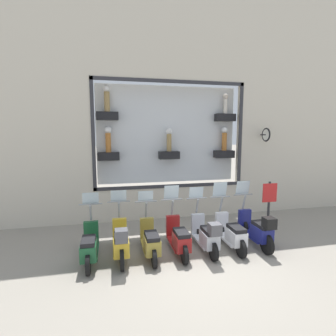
{
  "coord_description": "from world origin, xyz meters",
  "views": [
    {
      "loc": [
        -5.72,
        2.13,
        3.11
      ],
      "look_at": [
        1.98,
        0.43,
        2.06
      ],
      "focal_mm": 28.0,
      "sensor_mm": 36.0,
      "label": 1
    }
  ],
  "objects_px": {
    "scooter_navy_0": "(257,229)",
    "scooter_silver_2": "(206,235)",
    "scooter_red_3": "(179,238)",
    "shop_sign_post": "(269,208)",
    "scooter_yellow_5": "(121,242)",
    "scooter_green_6": "(90,246)",
    "scooter_olive_4": "(150,241)",
    "scooter_white_1": "(231,233)"
  },
  "relations": [
    {
      "from": "scooter_green_6",
      "to": "scooter_red_3",
      "type": "bearing_deg",
      "value": -89.91
    },
    {
      "from": "scooter_red_3",
      "to": "scooter_olive_4",
      "type": "distance_m",
      "value": 0.74
    },
    {
      "from": "scooter_navy_0",
      "to": "scooter_red_3",
      "type": "relative_size",
      "value": 1.01
    },
    {
      "from": "scooter_navy_0",
      "to": "scooter_green_6",
      "type": "bearing_deg",
      "value": 89.36
    },
    {
      "from": "scooter_red_3",
      "to": "scooter_green_6",
      "type": "xyz_separation_m",
      "value": [
        -0.0,
        2.21,
        -0.01
      ]
    },
    {
      "from": "shop_sign_post",
      "to": "scooter_red_3",
      "type": "bearing_deg",
      "value": 98.06
    },
    {
      "from": "scooter_silver_2",
      "to": "scooter_green_6",
      "type": "distance_m",
      "value": 2.95
    },
    {
      "from": "scooter_white_1",
      "to": "scooter_silver_2",
      "type": "bearing_deg",
      "value": 95.19
    },
    {
      "from": "scooter_red_3",
      "to": "scooter_yellow_5",
      "type": "height_order",
      "value": "scooter_red_3"
    },
    {
      "from": "scooter_navy_0",
      "to": "scooter_red_3",
      "type": "bearing_deg",
      "value": 88.64
    },
    {
      "from": "scooter_white_1",
      "to": "scooter_green_6",
      "type": "distance_m",
      "value": 3.69
    },
    {
      "from": "scooter_olive_4",
      "to": "scooter_navy_0",
      "type": "bearing_deg",
      "value": -90.9
    },
    {
      "from": "scooter_red_3",
      "to": "scooter_olive_4",
      "type": "height_order",
      "value": "scooter_red_3"
    },
    {
      "from": "scooter_navy_0",
      "to": "scooter_red_3",
      "type": "height_order",
      "value": "scooter_navy_0"
    },
    {
      "from": "scooter_navy_0",
      "to": "scooter_green_6",
      "type": "xyz_separation_m",
      "value": [
        0.05,
        4.43,
        -0.07
      ]
    },
    {
      "from": "scooter_red_3",
      "to": "scooter_yellow_5",
      "type": "distance_m",
      "value": 1.48
    },
    {
      "from": "scooter_navy_0",
      "to": "scooter_yellow_5",
      "type": "distance_m",
      "value": 3.69
    },
    {
      "from": "scooter_green_6",
      "to": "scooter_yellow_5",
      "type": "bearing_deg",
      "value": -94.21
    },
    {
      "from": "scooter_silver_2",
      "to": "scooter_green_6",
      "type": "bearing_deg",
      "value": 88.78
    },
    {
      "from": "scooter_navy_0",
      "to": "scooter_green_6",
      "type": "relative_size",
      "value": 1.01
    },
    {
      "from": "scooter_white_1",
      "to": "shop_sign_post",
      "type": "xyz_separation_m",
      "value": [
        0.4,
        -1.37,
        0.5
      ]
    },
    {
      "from": "scooter_navy_0",
      "to": "shop_sign_post",
      "type": "relative_size",
      "value": 1.06
    },
    {
      "from": "scooter_navy_0",
      "to": "scooter_red_3",
      "type": "distance_m",
      "value": 2.22
    },
    {
      "from": "scooter_green_6",
      "to": "shop_sign_post",
      "type": "bearing_deg",
      "value": -85.4
    },
    {
      "from": "scooter_white_1",
      "to": "scooter_navy_0",
      "type": "bearing_deg",
      "value": -94.14
    },
    {
      "from": "scooter_yellow_5",
      "to": "scooter_green_6",
      "type": "relative_size",
      "value": 1.01
    },
    {
      "from": "scooter_navy_0",
      "to": "scooter_white_1",
      "type": "bearing_deg",
      "value": 85.86
    },
    {
      "from": "scooter_white_1",
      "to": "scooter_yellow_5",
      "type": "height_order",
      "value": "scooter_white_1"
    },
    {
      "from": "scooter_white_1",
      "to": "shop_sign_post",
      "type": "bearing_deg",
      "value": -73.65
    },
    {
      "from": "scooter_silver_2",
      "to": "shop_sign_post",
      "type": "height_order",
      "value": "shop_sign_post"
    },
    {
      "from": "scooter_navy_0",
      "to": "scooter_silver_2",
      "type": "distance_m",
      "value": 1.48
    },
    {
      "from": "scooter_yellow_5",
      "to": "scooter_green_6",
      "type": "height_order",
      "value": "scooter_yellow_5"
    },
    {
      "from": "scooter_navy_0",
      "to": "scooter_olive_4",
      "type": "relative_size",
      "value": 1.01
    },
    {
      "from": "scooter_navy_0",
      "to": "scooter_white_1",
      "type": "xyz_separation_m",
      "value": [
        0.05,
        0.74,
        -0.06
      ]
    },
    {
      "from": "scooter_navy_0",
      "to": "scooter_olive_4",
      "type": "height_order",
      "value": "scooter_navy_0"
    },
    {
      "from": "scooter_navy_0",
      "to": "scooter_red_3",
      "type": "xyz_separation_m",
      "value": [
        0.05,
        2.21,
        -0.06
      ]
    },
    {
      "from": "scooter_navy_0",
      "to": "scooter_olive_4",
      "type": "distance_m",
      "value": 2.95
    },
    {
      "from": "scooter_navy_0",
      "to": "shop_sign_post",
      "type": "xyz_separation_m",
      "value": [
        0.46,
        -0.64,
        0.44
      ]
    },
    {
      "from": "scooter_green_6",
      "to": "scooter_white_1",
      "type": "bearing_deg",
      "value": -89.93
    },
    {
      "from": "scooter_white_1",
      "to": "scooter_olive_4",
      "type": "height_order",
      "value": "scooter_white_1"
    },
    {
      "from": "scooter_silver_2",
      "to": "scooter_red_3",
      "type": "relative_size",
      "value": 1.0
    },
    {
      "from": "scooter_yellow_5",
      "to": "scooter_white_1",
      "type": "bearing_deg",
      "value": -88.86
    }
  ]
}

